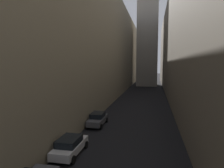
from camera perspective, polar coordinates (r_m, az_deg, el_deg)
The scene contains 6 objects.
ground_plane at distance 46.22m, azimuth 8.53°, elevation -4.09°, with size 264.00×264.00×0.00m, color black.
building_block_left at distance 50.09m, azimuth -6.27°, elevation 10.18°, with size 14.80×108.00×23.50m, color gray.
building_block_right at distance 48.48m, azimuth 22.40°, elevation 10.24°, with size 11.34×108.00×23.99m, color #756B5B.
clock_tower at distance 77.59m, azimuth 10.18°, elevation 22.02°, with size 7.98×7.98×57.40m.
parked_car_left_third at distance 18.28m, azimuth -11.81°, elevation -16.67°, with size 1.98×4.43×1.56m.
parked_car_left_far at distance 25.96m, azimuth -4.11°, elevation -9.81°, with size 1.89×4.37×1.60m.
Camera 1 is at (2.48, 2.50, 7.70)m, focal length 32.33 mm.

